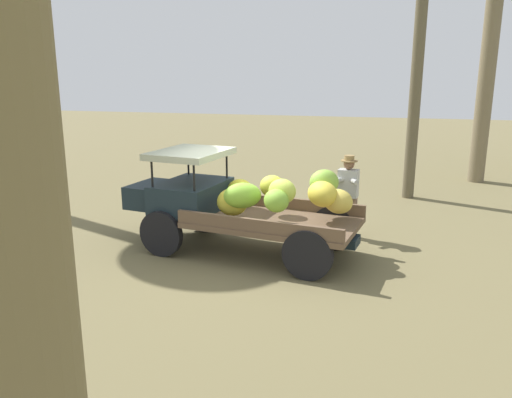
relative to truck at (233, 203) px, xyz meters
The scene contains 3 objects.
ground_plane 0.95m from the truck, behind, with size 60.00×60.00×0.00m, color olive.
truck is the anchor object (origin of this frame).
farmer 2.44m from the truck, 145.23° to the right, with size 0.52×0.48×1.69m.
Camera 1 is at (-2.52, 8.73, 3.32)m, focal length 35.66 mm.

